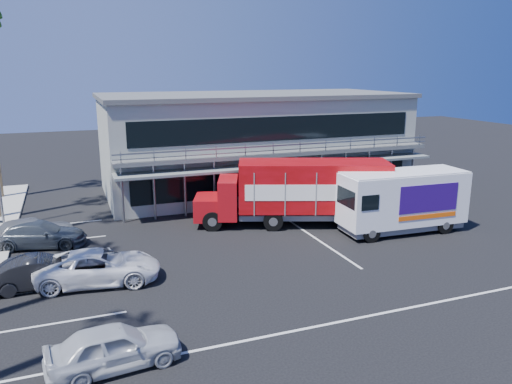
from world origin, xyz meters
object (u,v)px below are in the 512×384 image
object	(u,v)px
red_truck	(300,190)
parked_car_b	(41,272)
white_van	(402,200)
parked_car_a	(114,347)

from	to	relation	value
red_truck	parked_car_b	bearing A→B (deg)	-143.46
white_van	parked_car_a	xyz separation A→B (m)	(-16.59, -8.00, -1.16)
red_truck	white_van	bearing A→B (deg)	-13.77
white_van	parked_car_b	distance (m)	18.96
parked_car_b	red_truck	bearing A→B (deg)	-75.68
white_van	parked_car_b	size ratio (longest dim) A/B	1.76
parked_car_a	parked_car_b	xyz separation A→B (m)	(-2.32, 7.20, -0.02)
white_van	parked_car_b	bearing A→B (deg)	-174.86
white_van	parked_car_a	distance (m)	18.45
parked_car_a	parked_car_b	bearing A→B (deg)	11.81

